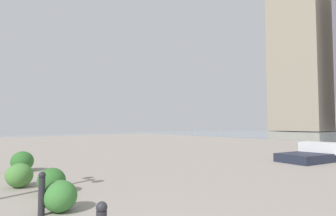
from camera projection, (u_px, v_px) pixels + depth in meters
building_annex at (305, 62)px, 65.91m from camera, size 11.44×15.11×32.96m
bollard_mid at (42, 193)px, 5.18m from camera, size 0.13×0.13×0.82m
shrub_low at (51, 181)px, 6.78m from camera, size 0.74×0.67×0.63m
shrub_round at (19, 175)px, 7.44m from camera, size 0.76×0.68×0.65m
shrub_wide at (60, 196)px, 5.40m from camera, size 0.72×0.65×0.61m
shrub_tall at (22, 161)px, 9.88m from camera, size 0.85×0.76×0.72m
boat at (322, 155)px, 12.93m from camera, size 2.43×5.02×0.95m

